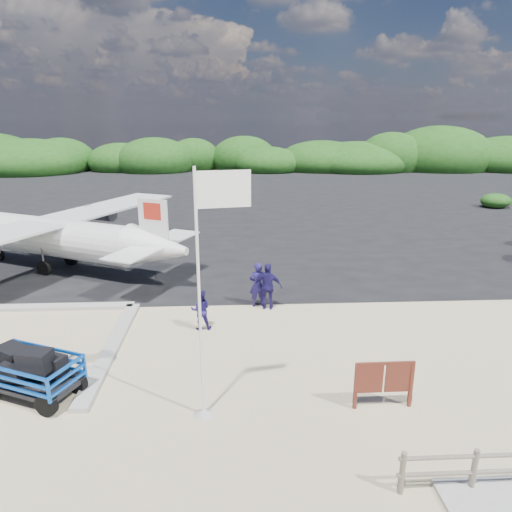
% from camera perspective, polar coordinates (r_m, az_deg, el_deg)
% --- Properties ---
extents(ground, '(160.00, 160.00, 0.00)m').
position_cam_1_polar(ground, '(14.50, -1.08, -13.94)').
color(ground, beige).
extents(asphalt_apron, '(90.00, 50.00, 0.04)m').
position_cam_1_polar(asphalt_apron, '(43.08, -2.37, 7.03)').
color(asphalt_apron, '#B2B2B2').
rests_on(asphalt_apron, ground).
extents(vegetation_band, '(124.00, 8.00, 4.40)m').
position_cam_1_polar(vegetation_band, '(67.84, -2.60, 10.68)').
color(vegetation_band, '#B2B2B2').
rests_on(vegetation_band, ground).
extents(baggage_cart, '(3.25, 2.62, 1.42)m').
position_cam_1_polar(baggage_cart, '(14.69, -25.91, -15.38)').
color(baggage_cart, blue).
rests_on(baggage_cart, ground).
extents(flagpole, '(1.36, 0.75, 6.42)m').
position_cam_1_polar(flagpole, '(12.69, -6.54, -19.08)').
color(flagpole, white).
rests_on(flagpole, ground).
extents(signboard, '(1.69, 0.18, 1.39)m').
position_cam_1_polar(signboard, '(13.31, 15.41, -17.74)').
color(signboard, maroon).
rests_on(signboard, ground).
extents(crew_a, '(0.73, 0.53, 1.86)m').
position_cam_1_polar(crew_a, '(18.53, 0.19, -3.60)').
color(crew_a, '#1D1654').
rests_on(crew_a, ground).
extents(crew_b, '(0.77, 0.62, 1.52)m').
position_cam_1_polar(crew_b, '(16.75, -6.93, -6.69)').
color(crew_b, '#1D1654').
rests_on(crew_b, ground).
extents(crew_c, '(1.19, 0.66, 1.91)m').
position_cam_1_polar(crew_c, '(18.27, 1.53, -3.84)').
color(crew_c, '#1D1654').
rests_on(crew_c, ground).
extents(aircraft_large, '(22.82, 22.82, 5.13)m').
position_cam_1_polar(aircraft_large, '(42.24, 21.83, 5.63)').
color(aircraft_large, '#B2B2B2').
rests_on(aircraft_large, ground).
extents(aircraft_small, '(9.11, 9.11, 2.35)m').
position_cam_1_polar(aircraft_small, '(49.44, -9.20, 8.12)').
color(aircraft_small, '#B2B2B2').
rests_on(aircraft_small, ground).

